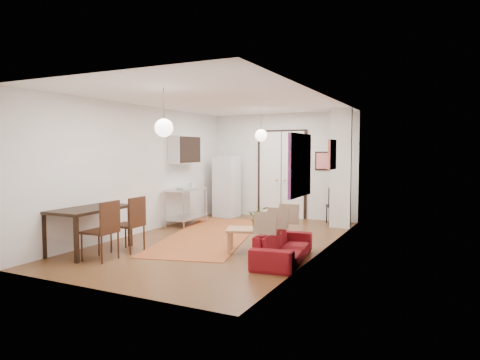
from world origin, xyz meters
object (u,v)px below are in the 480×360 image
at_px(dining_table, 89,213).
at_px(dining_chair_near, 131,219).
at_px(sofa, 283,246).
at_px(black_side_chair, 336,202).
at_px(fridge, 227,186).
at_px(dining_chair_far, 104,225).
at_px(kitchen_counter, 186,201).
at_px(coffee_table, 254,232).

xyz_separation_m(dining_table, dining_chair_near, (0.60, 0.45, -0.14)).
bearing_deg(dining_table, sofa, 15.92).
distance_m(dining_chair_near, black_side_chair, 5.39).
xyz_separation_m(fridge, dining_chair_far, (0.32, -5.14, -0.26)).
bearing_deg(kitchen_counter, dining_chair_far, -82.22).
bearing_deg(dining_chair_far, black_side_chair, 150.50).
distance_m(fridge, dining_chair_near, 4.46).
bearing_deg(coffee_table, sofa, -26.06).
xyz_separation_m(sofa, dining_chair_near, (-2.84, -0.53, 0.34)).
distance_m(sofa, dining_chair_near, 2.91).
xyz_separation_m(kitchen_counter, fridge, (0.28, 1.64, 0.26)).
relative_size(sofa, coffee_table, 1.57).
height_order(kitchen_counter, dining_chair_near, dining_chair_near).
relative_size(fridge, dining_table, 1.12).
height_order(coffee_table, dining_chair_far, dining_chair_far).
bearing_deg(kitchen_counter, fridge, 78.30).
bearing_deg(dining_chair_near, sofa, 98.45).
distance_m(sofa, dining_table, 3.61).
height_order(coffee_table, fridge, fridge).
bearing_deg(fridge, dining_chair_near, -84.64).
distance_m(kitchen_counter, dining_chair_far, 3.55).
height_order(dining_chair_near, dining_chair_far, same).
height_order(sofa, kitchen_counter, kitchen_counter).
xyz_separation_m(dining_chair_far, black_side_chair, (2.77, 5.33, -0.04)).
distance_m(sofa, fridge, 5.07).
relative_size(kitchen_counter, dining_chair_far, 1.19).
distance_m(coffee_table, fridge, 4.37).
height_order(coffee_table, black_side_chair, black_side_chair).
bearing_deg(dining_chair_near, black_side_chair, 147.07).
bearing_deg(sofa, coffee_table, 57.00).
xyz_separation_m(coffee_table, black_side_chair, (0.62, 3.76, 0.17)).
height_order(sofa, dining_chair_far, dining_chair_far).
bearing_deg(kitchen_counter, dining_table, -91.94).
height_order(dining_chair_near, black_side_chair, dining_chair_near).
relative_size(dining_table, dining_chair_near, 1.49).
height_order(sofa, coffee_table, sofa).
xyz_separation_m(sofa, fridge, (-3.17, 3.92, 0.60)).
relative_size(dining_chair_far, black_side_chair, 1.08).
relative_size(coffee_table, dining_table, 0.74).
distance_m(sofa, black_side_chair, 4.11).
bearing_deg(kitchen_counter, sofa, -35.36).
relative_size(fridge, black_side_chair, 1.81).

